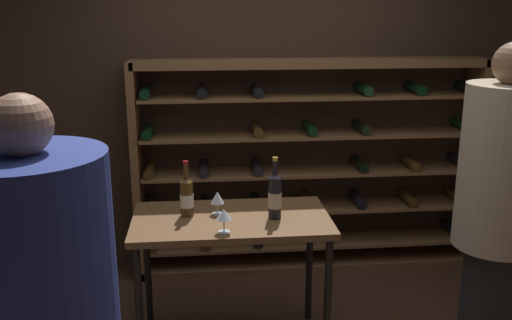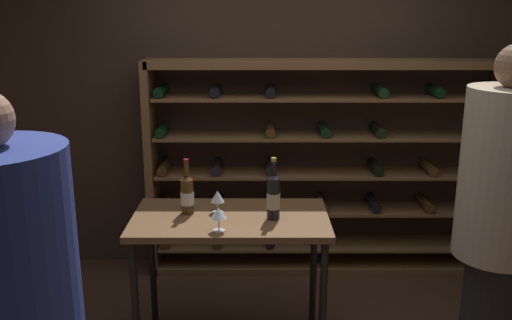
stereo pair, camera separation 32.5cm
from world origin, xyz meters
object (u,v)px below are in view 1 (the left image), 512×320
object	(u,v)px
wine_bottle_black_capsule	(275,196)
wine_glass_stemmed_right	(224,215)
person_guest_blue_shirt	(498,204)
wine_glass_stemmed_center	(217,198)
wine_rack	(308,168)
tasting_table	(231,232)
wine_bottle_green_slim	(187,196)

from	to	relation	value
wine_bottle_black_capsule	wine_glass_stemmed_right	distance (m)	0.37
person_guest_blue_shirt	wine_glass_stemmed_center	size ratio (longest dim) A/B	13.62
wine_rack	tasting_table	size ratio (longest dim) A/B	2.33
wine_bottle_black_capsule	wine_bottle_green_slim	distance (m)	0.53
wine_rack	tasting_table	distance (m)	1.28
wine_rack	wine_glass_stemmed_right	size ratio (longest dim) A/B	20.16
tasting_table	wine_bottle_green_slim	xyz separation A→B (m)	(-0.26, 0.06, 0.22)
wine_glass_stemmed_right	wine_glass_stemmed_center	world-z (taller)	wine_glass_stemmed_center
person_guest_blue_shirt	wine_bottle_black_capsule	world-z (taller)	person_guest_blue_shirt
wine_glass_stemmed_right	person_guest_blue_shirt	bearing A→B (deg)	-7.63
tasting_table	wine_bottle_black_capsule	bearing A→B (deg)	-8.77
person_guest_blue_shirt	wine_rack	bearing A→B (deg)	113.66
person_guest_blue_shirt	wine_glass_stemmed_right	size ratio (longest dim) A/B	14.09
wine_bottle_black_capsule	wine_glass_stemmed_right	xyz separation A→B (m)	(-0.31, -0.19, -0.04)
wine_rack	wine_bottle_black_capsule	world-z (taller)	wine_rack
wine_bottle_black_capsule	wine_rack	bearing A→B (deg)	69.74
wine_bottle_green_slim	wine_glass_stemmed_center	xyz separation A→B (m)	(0.18, 0.01, -0.02)
wine_rack	wine_glass_stemmed_right	xyz separation A→B (m)	(-0.73, -1.32, 0.13)
tasting_table	wine_glass_stemmed_right	world-z (taller)	wine_glass_stemmed_right
wine_rack	wine_bottle_black_capsule	xyz separation A→B (m)	(-0.42, -1.13, 0.17)
wine_rack	wine_glass_stemmed_center	xyz separation A→B (m)	(-0.75, -1.03, 0.13)
wine_bottle_black_capsule	wine_glass_stemmed_center	xyz separation A→B (m)	(-0.34, 0.10, -0.04)
wine_bottle_green_slim	wine_glass_stemmed_center	world-z (taller)	wine_bottle_green_slim
person_guest_blue_shirt	wine_glass_stemmed_right	xyz separation A→B (m)	(-1.48, 0.20, -0.08)
wine_bottle_green_slim	wine_glass_stemmed_right	distance (m)	0.35
person_guest_blue_shirt	wine_glass_stemmed_center	world-z (taller)	person_guest_blue_shirt
wine_bottle_green_slim	wine_glass_stemmed_right	bearing A→B (deg)	-53.72
wine_bottle_black_capsule	wine_glass_stemmed_center	distance (m)	0.35
person_guest_blue_shirt	wine_bottle_green_slim	bearing A→B (deg)	161.28
person_guest_blue_shirt	wine_bottle_green_slim	distance (m)	1.76
person_guest_blue_shirt	tasting_table	bearing A→B (deg)	160.54
wine_rack	tasting_table	world-z (taller)	wine_rack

